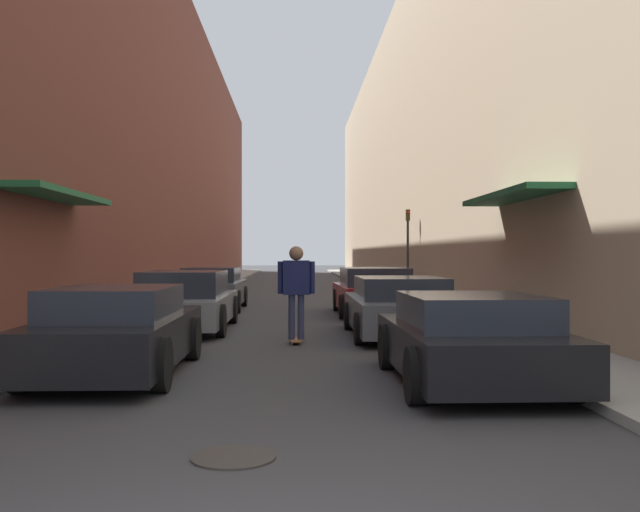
# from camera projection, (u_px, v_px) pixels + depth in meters

# --- Properties ---
(ground) EXTENTS (149.48, 149.48, 0.00)m
(ground) POSITION_uv_depth(u_px,v_px,m) (291.00, 294.00, 30.11)
(ground) COLOR #38383A
(curb_strip_left) EXTENTS (1.80, 67.95, 0.12)m
(curb_strip_left) POSITION_uv_depth(u_px,v_px,m) (210.00, 285.00, 36.76)
(curb_strip_left) COLOR gray
(curb_strip_left) RESTS_ON ground
(curb_strip_right) EXTENTS (1.80, 67.95, 0.12)m
(curb_strip_right) POSITION_uv_depth(u_px,v_px,m) (374.00, 285.00, 37.05)
(curb_strip_right) COLOR gray
(curb_strip_right) RESTS_ON ground
(building_row_left) EXTENTS (4.90, 67.95, 14.73)m
(building_row_left) POSITION_uv_depth(u_px,v_px,m) (153.00, 144.00, 36.63)
(building_row_left) COLOR brown
(building_row_left) RESTS_ON ground
(building_row_right) EXTENTS (4.90, 67.95, 14.27)m
(building_row_right) POSITION_uv_depth(u_px,v_px,m) (429.00, 149.00, 37.13)
(building_row_right) COLOR tan
(building_row_right) RESTS_ON ground
(parked_car_left_0) EXTENTS (1.86, 4.34, 1.23)m
(parked_car_left_0) POSITION_uv_depth(u_px,v_px,m) (118.00, 331.00, 9.87)
(parked_car_left_0) COLOR black
(parked_car_left_0) RESTS_ON ground
(parked_car_left_1) EXTENTS (2.01, 4.66, 1.31)m
(parked_car_left_1) POSITION_uv_depth(u_px,v_px,m) (185.00, 302.00, 15.64)
(parked_car_left_1) COLOR gray
(parked_car_left_1) RESTS_ON ground
(parked_car_left_2) EXTENTS (1.88, 4.33, 1.28)m
(parked_car_left_2) POSITION_uv_depth(u_px,v_px,m) (212.00, 289.00, 21.36)
(parked_car_left_2) COLOR #515459
(parked_car_left_2) RESTS_ON ground
(parked_car_right_0) EXTENTS (2.01, 4.02, 1.17)m
(parked_car_right_0) POSITION_uv_depth(u_px,v_px,m) (470.00, 340.00, 9.13)
(parked_car_right_0) COLOR black
(parked_car_right_0) RESTS_ON ground
(parked_car_right_1) EXTENTS (2.03, 4.40, 1.21)m
(parked_car_right_1) POSITION_uv_depth(u_px,v_px,m) (399.00, 308.00, 14.46)
(parked_car_right_1) COLOR #515459
(parked_car_right_1) RESTS_ON ground
(parked_car_right_2) EXTENTS (2.08, 4.44, 1.30)m
(parked_car_right_2) POSITION_uv_depth(u_px,v_px,m) (374.00, 292.00, 19.63)
(parked_car_right_2) COLOR maroon
(parked_car_right_2) RESTS_ON ground
(skateboarder) EXTENTS (0.70, 0.78, 1.83)m
(skateboarder) POSITION_uv_depth(u_px,v_px,m) (296.00, 283.00, 13.38)
(skateboarder) COLOR brown
(skateboarder) RESTS_ON ground
(manhole_cover) EXTENTS (0.70, 0.70, 0.02)m
(manhole_cover) POSITION_uv_depth(u_px,v_px,m) (233.00, 457.00, 5.85)
(manhole_cover) COLOR #332D28
(manhole_cover) RESTS_ON ground
(traffic_light) EXTENTS (0.16, 0.22, 3.35)m
(traffic_light) POSITION_uv_depth(u_px,v_px,m) (408.00, 241.00, 28.73)
(traffic_light) COLOR #2D2D2D
(traffic_light) RESTS_ON curb_strip_right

